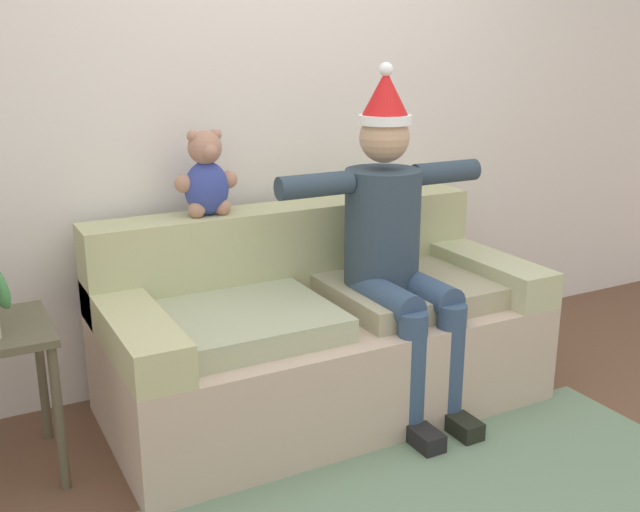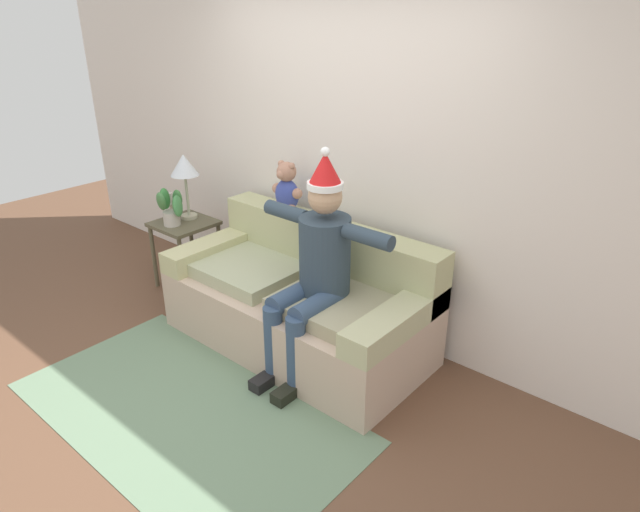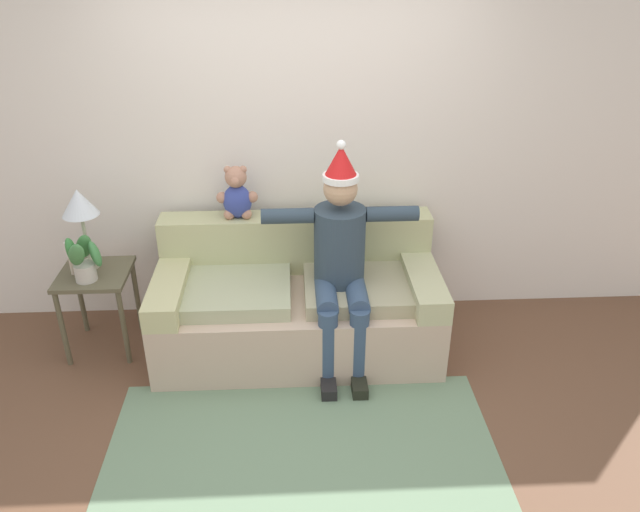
{
  "view_description": "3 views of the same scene",
  "coord_description": "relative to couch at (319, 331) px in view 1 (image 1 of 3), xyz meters",
  "views": [
    {
      "loc": [
        -1.48,
        -1.77,
        1.62
      ],
      "look_at": [
        -0.04,
        0.91,
        0.73
      ],
      "focal_mm": 41.46,
      "sensor_mm": 36.0,
      "label": 1
    },
    {
      "loc": [
        2.43,
        -1.63,
        2.33
      ],
      "look_at": [
        0.25,
        0.93,
        0.8
      ],
      "focal_mm": 31.35,
      "sensor_mm": 36.0,
      "label": 2
    },
    {
      "loc": [
        -0.03,
        -2.72,
        2.65
      ],
      "look_at": [
        0.15,
        0.82,
        0.8
      ],
      "focal_mm": 34.67,
      "sensor_mm": 36.0,
      "label": 3
    }
  ],
  "objects": [
    {
      "name": "couch",
      "position": [
        0.0,
        0.0,
        0.0
      ],
      "size": [
        1.94,
        0.94,
        0.87
      ],
      "color": "#C4A892",
      "rests_on": "ground_plane"
    },
    {
      "name": "back_wall",
      "position": [
        0.0,
        0.55,
        1.01
      ],
      "size": [
        7.0,
        0.1,
        2.7
      ],
      "primitive_type": "cube",
      "color": "silver",
      "rests_on": "ground_plane"
    },
    {
      "name": "teddy_bear",
      "position": [
        -0.4,
        0.29,
        0.7
      ],
      "size": [
        0.29,
        0.17,
        0.38
      ],
      "color": "#354497",
      "rests_on": "couch"
    },
    {
      "name": "person_seated",
      "position": [
        0.29,
        -0.17,
        0.44
      ],
      "size": [
        1.02,
        0.77,
        1.53
      ],
      "color": "#2E3E4C",
      "rests_on": "ground_plane"
    }
  ]
}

